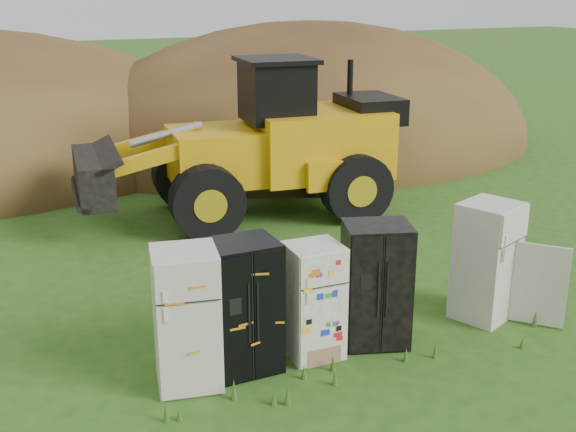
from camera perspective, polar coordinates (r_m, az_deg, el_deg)
name	(u,v)px	position (r m, az deg, el deg)	size (l,w,h in m)	color
ground	(349,346)	(10.52, 4.86, -10.17)	(120.00, 120.00, 0.00)	#265115
fridge_leftmost	(187,318)	(9.28, -8.01, -7.99)	(0.81, 0.77, 1.83)	silver
fridge_black_side	(241,307)	(9.54, -3.70, -7.16)	(0.94, 0.74, 1.81)	black
fridge_sticker	(314,301)	(9.91, 2.04, -6.72)	(0.72, 0.67, 1.62)	white
fridge_dark_mid	(376,284)	(10.29, 6.96, -5.39)	(0.91, 0.74, 1.78)	black
fridge_open_door	(486,261)	(11.39, 15.40, -3.43)	(0.83, 0.77, 1.83)	silver
wheel_loader	(238,140)	(15.60, -3.96, 5.98)	(7.11, 2.88, 3.44)	orange
dirt_mound_right	(307,146)	(23.04, 1.52, 5.56)	(15.05, 11.04, 7.74)	#412715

